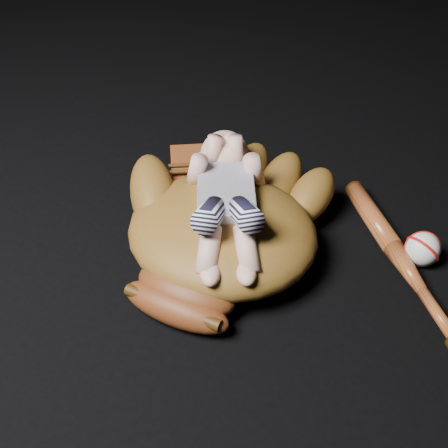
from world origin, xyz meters
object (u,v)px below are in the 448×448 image
object	(u,v)px
baseball_glove	(222,225)
baseball	(423,249)
newborn_baby	(226,199)
baseball_bat	(399,256)

from	to	relation	value
baseball_glove	baseball	bearing A→B (deg)	24.10
newborn_baby	baseball_glove	bearing A→B (deg)	-140.78
newborn_baby	baseball	distance (m)	0.41
newborn_baby	baseball	size ratio (longest dim) A/B	5.62
baseball_bat	baseball	size ratio (longest dim) A/B	6.46
baseball	newborn_baby	bearing A→B (deg)	-175.66
newborn_baby	baseball	world-z (taller)	newborn_baby
baseball_glove	baseball	size ratio (longest dim) A/B	7.69
newborn_baby	baseball_bat	size ratio (longest dim) A/B	0.87
newborn_baby	baseball	xyz separation A→B (m)	(0.39, 0.03, -0.11)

